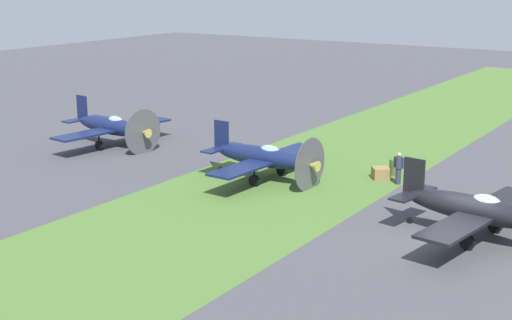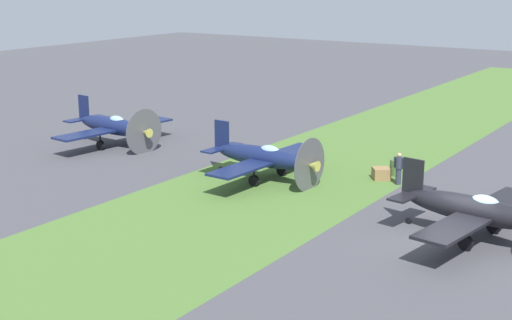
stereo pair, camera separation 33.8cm
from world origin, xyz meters
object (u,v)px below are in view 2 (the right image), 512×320
Objects in this scene: fuel_drum at (395,167)px; ground_crew_chief at (399,168)px; airplane_wingman at (264,157)px; airplane_trail at (113,126)px; airplane_lead at (475,210)px; supply_crate at (381,174)px.

ground_crew_chief is at bearing 28.67° from fuel_drum.
airplane_trail reaches higher than airplane_wingman.
airplane_lead is at bearing 86.66° from airplane_trail.
airplane_trail is 19.13m from ground_crew_chief.
supply_crate is (-6.51, -7.16, -1.01)m from airplane_lead.
ground_crew_chief is (-6.09, -5.99, -0.42)m from airplane_lead.
ground_crew_chief is 1.92× the size of supply_crate.
airplane_wingman is 9.61× the size of fuel_drum.
airplane_trail is at bearing -93.45° from airplane_wingman.
airplane_lead is 12.76m from airplane_wingman.
airplane_wingman is 6.49m from supply_crate.
airplane_wingman reaches higher than fuel_drum.
airplane_lead is 25.38m from airplane_trail.
airplane_trail is (-1.40, -12.59, 0.03)m from airplane_wingman.
airplane_wingman is (-2.85, -12.44, -0.04)m from airplane_lead.
airplane_wingman is 9.61× the size of supply_crate.
supply_crate is at bearing -124.25° from airplane_lead.
airplane_trail is at bearing -79.30° from fuel_drum.
airplane_wingman is 7.23m from ground_crew_chief.
airplane_lead is 9.73m from supply_crate.
airplane_trail reaches higher than fuel_drum.
airplane_wingman is at bearing -49.10° from fuel_drum.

